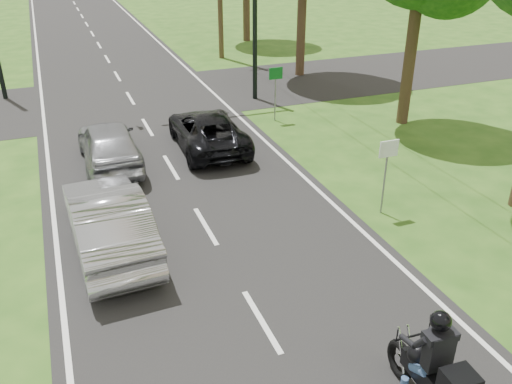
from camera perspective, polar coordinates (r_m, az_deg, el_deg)
ground at (r=11.16m, az=0.59°, el=-13.45°), size 140.00×140.00×0.00m
road at (r=19.56m, az=-10.26°, el=4.83°), size 8.00×100.00×0.01m
cross_road at (r=25.16m, az=-13.09°, el=9.58°), size 60.00×7.00×0.01m
motorcycle_rider at (r=9.38m, az=18.27°, el=-18.05°), size 0.67×2.38×2.05m
dark_suv at (r=18.90m, az=-5.11°, el=6.48°), size 2.30×4.69×1.28m
silver_sedan at (r=13.35m, az=-15.30°, el=-2.91°), size 1.88×4.84×1.57m
silver_suv at (r=18.01m, az=-15.22°, el=4.90°), size 1.77×4.37×1.49m
traffic_signal at (r=23.04m, az=-4.71°, el=19.16°), size 6.38×0.44×6.00m
sign_white at (r=14.55m, az=13.67°, el=3.36°), size 0.55×0.07×2.12m
sign_green at (r=21.28m, az=2.07°, el=11.59°), size 0.55×0.07×2.12m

